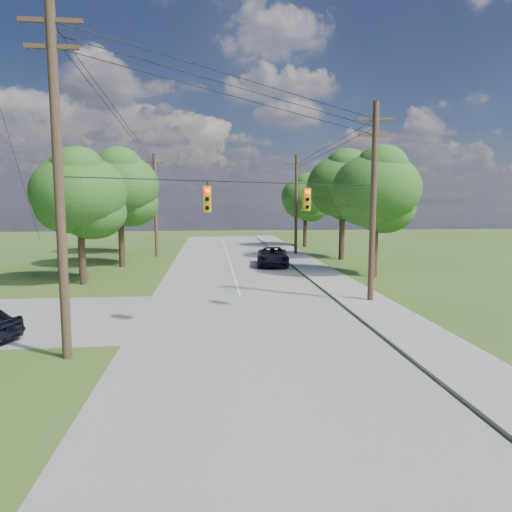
{
  "coord_description": "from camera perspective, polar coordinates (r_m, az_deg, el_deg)",
  "views": [
    {
      "loc": [
        0.42,
        -15.41,
        5.38
      ],
      "look_at": [
        2.41,
        5.0,
        2.93
      ],
      "focal_mm": 32.0,
      "sensor_mm": 36.0,
      "label": 1
    }
  ],
  "objects": [
    {
      "name": "sidewalk_east",
      "position": [
        22.66,
        16.17,
        -7.04
      ],
      "size": [
        2.6,
        100.0,
        0.12
      ],
      "primitive_type": "cube",
      "color": "gray",
      "rests_on": "ground"
    },
    {
      "name": "tree_e_far",
      "position": [
        54.55,
        6.2,
        7.34
      ],
      "size": [
        5.8,
        5.8,
        8.32
      ],
      "color": "#442F22",
      "rests_on": "ground"
    },
    {
      "name": "pole_north_w",
      "position": [
        45.73,
        -12.46,
        6.34
      ],
      "size": [
        2.0,
        0.32,
        10.0
      ],
      "color": "brown",
      "rests_on": "ground"
    },
    {
      "name": "car_main_north",
      "position": [
        38.29,
        2.09,
        -0.06
      ],
      "size": [
        3.14,
        5.78,
        1.54
      ],
      "primitive_type": "imported",
      "rotation": [
        0.0,
        0.0,
        -0.11
      ],
      "color": "black",
      "rests_on": "main_road"
    },
    {
      "name": "tree_w_mid",
      "position": [
        39.13,
        -16.68,
        8.29
      ],
      "size": [
        6.4,
        6.4,
        9.22
      ],
      "color": "#442F22",
      "rests_on": "ground"
    },
    {
      "name": "power_lines",
      "position": [
        27.23,
        -3.35,
        14.77
      ],
      "size": [
        13.93,
        29.62,
        4.93
      ],
      "color": "black",
      "rests_on": "ground"
    },
    {
      "name": "tree_w_far",
      "position": [
        49.32,
        -16.73,
        7.54
      ],
      "size": [
        6.0,
        6.0,
        8.73
      ],
      "color": "#442F22",
      "rests_on": "ground"
    },
    {
      "name": "ground",
      "position": [
        16.32,
        -6.89,
        -12.47
      ],
      "size": [
        140.0,
        140.0,
        0.0
      ],
      "primitive_type": "plane",
      "color": "#39551C",
      "rests_on": "ground"
    },
    {
      "name": "tree_e_near",
      "position": [
        33.49,
        14.81,
        8.08
      ],
      "size": [
        6.2,
        6.2,
        8.81
      ],
      "color": "#442F22",
      "rests_on": "ground"
    },
    {
      "name": "pole_sw",
      "position": [
        16.61,
        -23.47,
        9.19
      ],
      "size": [
        2.0,
        0.32,
        12.0
      ],
      "color": "brown",
      "rests_on": "ground"
    },
    {
      "name": "tree_w_near",
      "position": [
        31.55,
        -21.23,
        7.35
      ],
      "size": [
        6.0,
        6.0,
        8.4
      ],
      "color": "#442F22",
      "rests_on": "ground"
    },
    {
      "name": "pole_ne",
      "position": [
        24.9,
        14.45,
        6.81
      ],
      "size": [
        2.0,
        0.32,
        10.5
      ],
      "color": "brown",
      "rests_on": "ground"
    },
    {
      "name": "pole_north_e",
      "position": [
        46.19,
        5.04,
        6.48
      ],
      "size": [
        2.0,
        0.32,
        10.0
      ],
      "color": "brown",
      "rests_on": "ground"
    },
    {
      "name": "main_road",
      "position": [
        21.16,
        -1.12,
        -7.87
      ],
      "size": [
        10.0,
        100.0,
        0.03
      ],
      "primitive_type": "cube",
      "color": "gray",
      "rests_on": "ground"
    },
    {
      "name": "tree_e_mid",
      "position": [
        43.16,
        10.81,
        8.72
      ],
      "size": [
        6.6,
        6.6,
        9.64
      ],
      "color": "#442F22",
      "rests_on": "ground"
    },
    {
      "name": "traffic_signals",
      "position": [
        19.95,
        0.58,
        7.16
      ],
      "size": [
        4.91,
        3.27,
        1.05
      ],
      "color": "#E0AB0D",
      "rests_on": "ground"
    }
  ]
}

